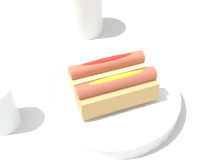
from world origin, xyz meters
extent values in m
plane|color=beige|center=(0.00, 0.00, 0.00)|extent=(2.40, 2.40, 0.00)
cylinder|color=white|center=(0.02, 0.01, 0.02)|extent=(0.27, 0.27, 0.03)
torus|color=white|center=(0.02, 0.01, 0.03)|extent=(0.27, 0.27, 0.01)
cube|color=tan|center=(0.02, -0.02, 0.06)|extent=(0.15, 0.07, 0.04)
cylinder|color=#B24C38|center=(0.02, -0.02, 0.08)|extent=(0.15, 0.04, 0.03)
ellipsoid|color=gold|center=(0.02, -0.02, 0.10)|extent=(0.11, 0.02, 0.01)
cube|color=#DBB270|center=(0.02, 0.03, 0.06)|extent=(0.15, 0.07, 0.04)
cylinder|color=#BC563D|center=(0.02, 0.03, 0.08)|extent=(0.15, 0.04, 0.03)
ellipsoid|color=red|center=(0.02, 0.03, 0.10)|extent=(0.11, 0.02, 0.01)
cylinder|color=silver|center=(-0.20, 0.01, 0.02)|extent=(0.06, 0.06, 0.04)
cylinder|color=white|center=(0.02, 0.30, 0.07)|extent=(0.11, 0.11, 0.13)
camera|label=1|loc=(-0.09, -0.40, 0.44)|focal=47.33mm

